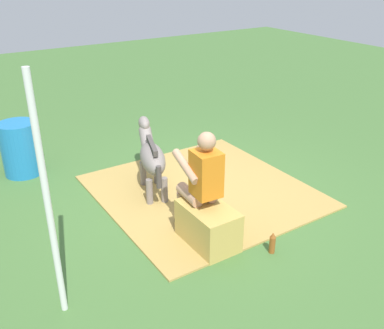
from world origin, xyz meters
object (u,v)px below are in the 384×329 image
object	(u,v)px
tent_pole_left	(48,204)
water_barrel	(20,149)
person_seated	(201,180)
pony_standing	(151,156)
soda_bottle	(272,243)
hay_bale	(208,225)

from	to	relation	value
tent_pole_left	water_barrel	bearing A→B (deg)	-7.44
person_seated	pony_standing	world-z (taller)	person_seated
soda_bottle	tent_pole_left	world-z (taller)	tent_pole_left
water_barrel	tent_pole_left	world-z (taller)	tent_pole_left
water_barrel	person_seated	bearing A→B (deg)	-155.14
soda_bottle	water_barrel	world-z (taller)	water_barrel
soda_bottle	tent_pole_left	distance (m)	2.48
water_barrel	tent_pole_left	distance (m)	3.27
tent_pole_left	person_seated	bearing A→B (deg)	-80.35
hay_bale	soda_bottle	xyz separation A→B (m)	(-0.54, -0.50, -0.11)
hay_bale	tent_pole_left	xyz separation A→B (m)	(-0.13, 1.73, 0.90)
pony_standing	person_seated	bearing A→B (deg)	177.63
pony_standing	soda_bottle	size ratio (longest dim) A/B	4.98
water_barrel	soda_bottle	bearing A→B (deg)	-152.99
person_seated	soda_bottle	xyz separation A→B (m)	(-0.70, -0.49, -0.62)
soda_bottle	tent_pole_left	size ratio (longest dim) A/B	0.11
person_seated	tent_pole_left	xyz separation A→B (m)	(-0.30, 1.74, 0.39)
person_seated	pony_standing	size ratio (longest dim) A/B	1.04
person_seated	hay_bale	bearing A→B (deg)	177.18
tent_pole_left	pony_standing	bearing A→B (deg)	-48.61
person_seated	tent_pole_left	size ratio (longest dim) A/B	0.59
pony_standing	tent_pole_left	world-z (taller)	tent_pole_left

